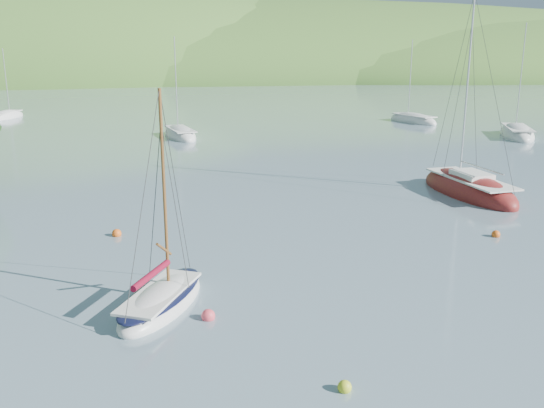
{
  "coord_description": "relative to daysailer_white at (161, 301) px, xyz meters",
  "views": [
    {
      "loc": [
        -3.63,
        -18.12,
        9.51
      ],
      "look_at": [
        -0.09,
        8.0,
        2.41
      ],
      "focal_mm": 40.0,
      "sensor_mm": 36.0,
      "label": 1
    }
  ],
  "objects": [
    {
      "name": "distant_sloop_d",
      "position": [
        34.6,
        36.95,
        -0.0
      ],
      "size": [
        5.68,
        9.14,
        12.31
      ],
      "rotation": [
        0.0,
        0.0,
        -0.33
      ],
      "color": "white",
      "rests_on": "ground"
    },
    {
      "name": "mooring_buoys",
      "position": [
        4.15,
        2.28,
        -0.08
      ],
      "size": [
        19.37,
        15.68,
        0.5
      ],
      "color": "#BBC722",
      "rests_on": "ground"
    },
    {
      "name": "distant_sloop_c",
      "position": [
        -21.97,
        60.43,
        -0.04
      ],
      "size": [
        4.1,
        7.01,
        9.45
      ],
      "rotation": [
        0.0,
        0.0,
        -0.29
      ],
      "color": "white",
      "rests_on": "ground"
    },
    {
      "name": "shoreline_hills",
      "position": [
        -4.75,
        169.48,
        -0.2
      ],
      "size": [
        690.0,
        135.0,
        56.0
      ],
      "color": "#3F6526",
      "rests_on": "ground"
    },
    {
      "name": "ground",
      "position": [
        4.91,
        -2.95,
        -0.2
      ],
      "size": [
        700.0,
        700.0,
        0.0
      ],
      "primitive_type": "plane",
      "color": "slate",
      "rests_on": "ground"
    },
    {
      "name": "distant_sloop_a",
      "position": [
        0.24,
        41.3,
        -0.02
      ],
      "size": [
        4.48,
        8.03,
        10.86
      ],
      "rotation": [
        0.0,
        0.0,
        0.25
      ],
      "color": "white",
      "rests_on": "ground"
    },
    {
      "name": "sloop_red",
      "position": [
        18.87,
        14.61,
        0.04
      ],
      "size": [
        4.5,
        9.47,
        13.46
      ],
      "rotation": [
        0.0,
        0.0,
        0.16
      ],
      "color": "maroon",
      "rests_on": "ground"
    },
    {
      "name": "daysailer_white",
      "position": [
        0.0,
        0.0,
        0.0
      ],
      "size": [
        4.09,
        5.89,
        8.52
      ],
      "rotation": [
        0.0,
        0.0,
        -0.41
      ],
      "color": "white",
      "rests_on": "ground"
    },
    {
      "name": "distant_sloop_b",
      "position": [
        28.15,
        49.55,
        -0.02
      ],
      "size": [
        5.29,
        7.85,
        10.58
      ],
      "rotation": [
        0.0,
        0.0,
        0.4
      ],
      "color": "white",
      "rests_on": "ground"
    }
  ]
}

